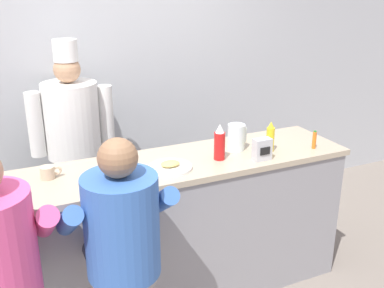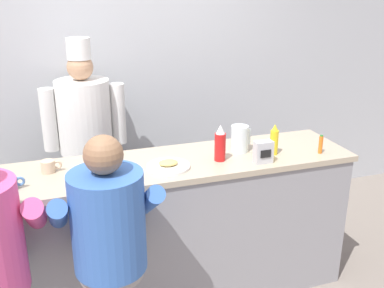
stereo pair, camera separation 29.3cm
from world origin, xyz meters
The scene contains 13 objects.
wall_back centered at (0.00, 1.60, 1.35)m, with size 10.00×0.06×2.70m.
diner_counter centered at (0.00, 0.31, 0.52)m, with size 2.65×0.61×1.03m.
ketchup_bottle_red centered at (0.39, 0.23, 1.14)m, with size 0.07×0.07×0.25m.
mustard_bottle_yellow centered at (0.78, 0.22, 1.13)m, with size 0.06×0.06×0.22m.
hot_sauce_bottle_orange centered at (1.10, 0.13, 1.09)m, with size 0.03×0.03×0.13m.
water_pitcher_clear centered at (0.58, 0.34, 1.12)m, with size 0.14×0.12×0.19m.
breakfast_plate centered at (0.03, 0.21, 1.04)m, with size 0.28×0.28×0.05m.
cereal_bowl centered at (-0.33, 0.20, 1.05)m, with size 0.14×0.14×0.05m.
coffee_mug_blue centered at (-0.91, 0.20, 1.07)m, with size 0.13×0.09×0.08m.
coffee_mug_tan centered at (-0.69, 0.38, 1.07)m, with size 0.13×0.09×0.08m.
napkin_dispenser_chrome centered at (0.65, 0.10, 1.10)m, with size 0.12×0.07×0.15m.
diner_seated_blue centered at (-0.43, -0.22, 0.92)m, with size 0.59×0.58×1.45m.
cook_in_whites_near centered at (-0.38, 1.29, 0.96)m, with size 0.68×0.44×1.74m.
Camera 2 is at (-0.66, -2.34, 2.16)m, focal length 42.00 mm.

